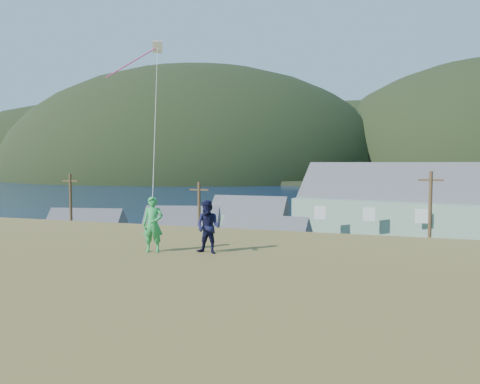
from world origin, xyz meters
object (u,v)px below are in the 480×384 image
kite_flyer_green (153,224)px  kite_flyer_navy (208,227)px  shed_palegreen_near (181,231)px  shed_teal (84,236)px  shed_white (263,248)px  lodge (460,214)px  wharf (289,224)px  shed_palegreen_far (248,219)px

kite_flyer_green → kite_flyer_navy: 1.84m
shed_palegreen_near → shed_teal: bearing=-153.9°
shed_teal → shed_white: 20.10m
lodge → shed_teal: 39.99m
wharf → shed_palegreen_near: size_ratio=2.70×
kite_flyer_green → shed_palegreen_far: bearing=88.2°
wharf → kite_flyer_navy: 59.64m
shed_palegreen_near → kite_flyer_navy: size_ratio=5.56×
wharf → shed_white: size_ratio=3.09×
shed_white → shed_teal: bearing=-178.6°
shed_palegreen_far → wharf: bearing=78.9°
lodge → wharf: bearing=154.2°
lodge → shed_white: (-17.72, -13.87, -2.27)m
lodge → kite_flyer_green: size_ratio=19.76×
shed_white → wharf: bearing=102.7°
shed_palegreen_far → shed_teal: bearing=-124.3°
wharf → lodge: 29.16m
shed_white → lodge: bearing=42.3°
shed_palegreen_far → kite_flyer_green: (11.23, -45.71, 5.47)m
shed_palegreen_near → shed_palegreen_far: bearing=53.9°
shed_teal → shed_palegreen_near: bearing=29.0°
kite_flyer_navy → wharf: bearing=105.9°
shed_palegreen_near → kite_flyer_green: size_ratio=5.23×
shed_palegreen_near → kite_flyer_green: kite_flyer_green is taller
shed_white → shed_palegreen_near: bearing=150.8°
shed_palegreen_near → shed_white: shed_white is taller
shed_palegreen_near → shed_palegreen_far: 12.03m
wharf → shed_palegreen_far: size_ratio=2.51×
kite_flyer_green → lodge: bearing=55.4°
kite_flyer_green → shed_white: bearing=82.4°
lodge → shed_teal: size_ratio=4.02×
shed_white → kite_flyer_navy: 27.44m
wharf → shed_teal: bearing=-116.3°
shed_palegreen_near → shed_white: 14.32m
lodge → shed_palegreen_near: bearing=-155.5°
wharf → kite_flyer_green: size_ratio=14.13×
wharf → lodge: bearing=-38.9°
kite_flyer_navy → shed_white: bearing=107.8°
lodge → kite_flyer_navy: bearing=-93.7°
lodge → shed_palegreen_far: bearing=-178.5°
shed_teal → shed_white: shed_white is taller
wharf → lodge: (22.46, -18.10, 4.29)m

